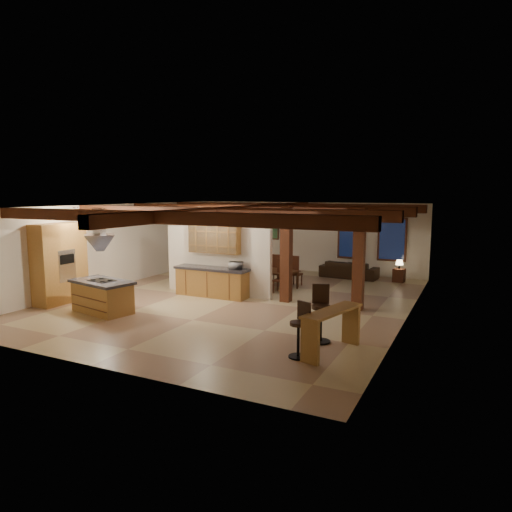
{
  "coord_description": "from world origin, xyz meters",
  "views": [
    {
      "loc": [
        6.54,
        -12.16,
        3.32
      ],
      "look_at": [
        0.38,
        0.5,
        1.34
      ],
      "focal_mm": 32.0,
      "sensor_mm": 36.0,
      "label": 1
    }
  ],
  "objects_px": {
    "kitchen_island": "(102,296)",
    "bar_counter": "(332,324)",
    "dining_table": "(271,278)",
    "sofa": "(349,270)"
  },
  "relations": [
    {
      "from": "kitchen_island",
      "to": "bar_counter",
      "type": "height_order",
      "value": "bar_counter"
    },
    {
      "from": "kitchen_island",
      "to": "dining_table",
      "type": "xyz_separation_m",
      "value": [
        2.84,
        5.15,
        -0.14
      ]
    },
    {
      "from": "sofa",
      "to": "bar_counter",
      "type": "xyz_separation_m",
      "value": [
        1.83,
        -8.48,
        0.3
      ]
    },
    {
      "from": "dining_table",
      "to": "kitchen_island",
      "type": "bearing_deg",
      "value": -97.97
    },
    {
      "from": "bar_counter",
      "to": "kitchen_island",
      "type": "bearing_deg",
      "value": 176.85
    },
    {
      "from": "sofa",
      "to": "bar_counter",
      "type": "relative_size",
      "value": 1.21
    },
    {
      "from": "dining_table",
      "to": "sofa",
      "type": "xyz_separation_m",
      "value": [
        1.99,
        2.97,
        0.0
      ]
    },
    {
      "from": "dining_table",
      "to": "bar_counter",
      "type": "distance_m",
      "value": 6.72
    },
    {
      "from": "dining_table",
      "to": "bar_counter",
      "type": "bearing_deg",
      "value": -34.3
    },
    {
      "from": "bar_counter",
      "to": "sofa",
      "type": "bearing_deg",
      "value": 102.19
    }
  ]
}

